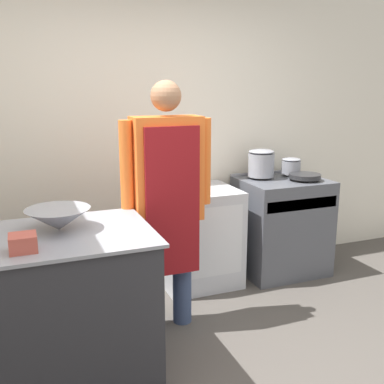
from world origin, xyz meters
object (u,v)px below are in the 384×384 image
object	(u,v)px
person_cook	(168,192)
mixing_bowl	(58,219)
saute_pan	(305,176)
stove	(281,225)
sauce_pot	(291,166)
fridge_unit	(198,236)
stock_pot	(261,163)
plastic_tub	(23,243)

from	to	relation	value
person_cook	mixing_bowl	distance (m)	0.83
mixing_bowl	saute_pan	world-z (taller)	mixing_bowl
stove	sauce_pot	size ratio (longest dim) A/B	5.06
person_cook	saute_pan	xyz separation A→B (m)	(1.48, 0.46, -0.08)
fridge_unit	stock_pot	distance (m)	0.91
stove	person_cook	bearing A→B (deg)	-156.53
mixing_bowl	saute_pan	xyz separation A→B (m)	(2.25, 0.78, -0.06)
fridge_unit	mixing_bowl	bearing A→B (deg)	-143.34
fridge_unit	stock_pot	world-z (taller)	stock_pot
saute_pan	person_cook	bearing A→B (deg)	-162.65
fridge_unit	mixing_bowl	distance (m)	1.67
saute_pan	plastic_tub	bearing A→B (deg)	-156.44
mixing_bowl	stock_pot	xyz separation A→B (m)	(1.92, 1.01, 0.05)
plastic_tub	stock_pot	xyz separation A→B (m)	(2.12, 1.30, 0.07)
person_cook	stock_pot	size ratio (longest dim) A/B	7.01
plastic_tub	fridge_unit	bearing A→B (deg)	40.09
stove	stock_pot	size ratio (longest dim) A/B	3.61
mixing_bowl	fridge_unit	bearing A→B (deg)	36.66
stock_pot	sauce_pot	size ratio (longest dim) A/B	1.40
stove	fridge_unit	xyz separation A→B (m)	(-0.84, 0.04, -0.02)
stove	plastic_tub	distance (m)	2.64
fridge_unit	saute_pan	distance (m)	1.13
sauce_pot	stock_pot	bearing A→B (deg)	180.00
fridge_unit	mixing_bowl	xyz separation A→B (m)	(-1.26, -0.94, 0.56)
stock_pot	saute_pan	distance (m)	0.42
stock_pot	saute_pan	world-z (taller)	stock_pot
person_cook	plastic_tub	size ratio (longest dim) A/B	13.19
person_cook	stove	bearing A→B (deg)	23.47
person_cook	plastic_tub	bearing A→B (deg)	-148.01
mixing_bowl	stove	bearing A→B (deg)	23.02
mixing_bowl	sauce_pot	bearing A→B (deg)	24.06
stock_pot	mixing_bowl	bearing A→B (deg)	-152.37
stove	saute_pan	world-z (taller)	saute_pan
stove	stock_pot	world-z (taller)	stock_pot
stove	stock_pot	distance (m)	0.63
stock_pot	saute_pan	xyz separation A→B (m)	(0.33, -0.23, -0.11)
fridge_unit	sauce_pot	world-z (taller)	sauce_pot
plastic_tub	stock_pot	world-z (taller)	stock_pot
person_cook	plastic_tub	world-z (taller)	person_cook
person_cook	mixing_bowl	xyz separation A→B (m)	(-0.77, -0.32, -0.03)
sauce_pot	stove	bearing A→B (deg)	-143.53
plastic_tub	stock_pot	bearing A→B (deg)	31.44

